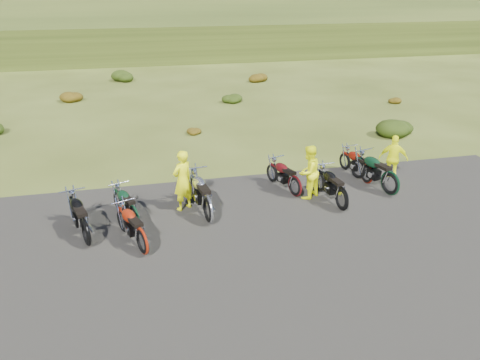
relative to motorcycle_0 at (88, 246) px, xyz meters
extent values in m
plane|color=#3E4717|center=(4.30, -0.43, 0.00)|extent=(300.00, 300.00, 0.00)
cube|color=black|center=(4.30, -2.43, 0.00)|extent=(20.00, 12.00, 0.04)
cube|color=#324115|center=(4.30, 109.57, 0.00)|extent=(300.00, 90.00, 9.17)
ellipsoid|color=#61390C|center=(-1.90, 16.17, 0.38)|extent=(1.30, 1.30, 0.77)
ellipsoid|color=#22360D|center=(1.00, 21.47, 0.46)|extent=(1.56, 1.56, 0.92)
ellipsoid|color=#61390C|center=(3.90, 8.77, 0.23)|extent=(0.77, 0.77, 0.45)
ellipsoid|color=#22360D|center=(6.80, 14.07, 0.31)|extent=(1.03, 1.03, 0.61)
ellipsoid|color=#61390C|center=(9.70, 19.37, 0.38)|extent=(1.30, 1.30, 0.77)
ellipsoid|color=#22360D|center=(12.60, 6.67, 0.46)|extent=(1.56, 1.56, 0.92)
ellipsoid|color=#61390C|center=(15.50, 11.97, 0.23)|extent=(0.77, 0.77, 0.45)
imported|color=#EDF60C|center=(2.66, 1.50, 0.91)|extent=(0.80, 0.73, 1.83)
imported|color=#EDF60C|center=(6.52, 1.44, 0.85)|extent=(1.04, 0.98, 1.69)
imported|color=#EDF60C|center=(9.75, 2.04, 0.80)|extent=(1.00, 0.80, 1.59)
camera|label=1|loc=(1.47, -11.01, 6.31)|focal=35.00mm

